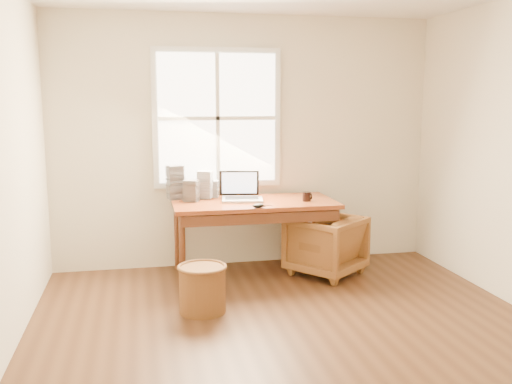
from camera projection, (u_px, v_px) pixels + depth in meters
room_shell at (298, 162)px, 3.95m from camera, size 4.04×4.54×2.64m
desk at (254, 203)px, 5.63m from camera, size 1.60×0.80×0.04m
armchair at (325, 245)px, 5.70m from camera, size 0.91×0.92×0.60m
wicker_stool at (202, 289)px, 4.71m from camera, size 0.39×0.39×0.38m
laptop at (242, 186)px, 5.61m from camera, size 0.45×0.47×0.29m
mouse at (258, 206)px, 5.27m from camera, size 0.13×0.09×0.04m
coffee_mug at (307, 196)px, 5.61m from camera, size 0.09×0.09×0.09m
cd_stack_a at (205, 185)px, 5.74m from camera, size 0.18×0.17×0.28m
cd_stack_b at (191, 191)px, 5.59m from camera, size 0.17×0.16×0.21m
cd_stack_c at (175, 182)px, 5.70m from camera, size 0.18×0.17×0.34m
cd_stack_d at (211, 189)px, 5.84m from camera, size 0.15×0.14×0.17m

